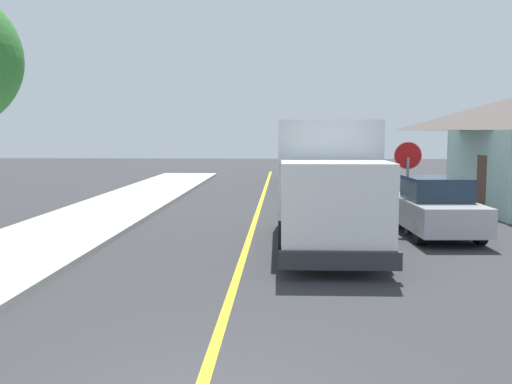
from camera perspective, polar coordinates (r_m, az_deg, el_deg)
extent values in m
cube|color=gold|center=(15.80, -0.73, -4.76)|extent=(0.16, 56.00, 0.01)
cube|color=silver|center=(15.88, 6.53, 2.16)|extent=(2.45, 5.02, 2.60)
cube|color=white|center=(12.45, 7.74, -0.94)|extent=(2.30, 2.02, 1.70)
cube|color=#1E2D3D|center=(11.52, 8.20, 0.38)|extent=(2.04, 0.10, 0.75)
cube|color=#2D2D33|center=(11.56, 8.19, -6.65)|extent=(2.40, 0.22, 0.36)
cylinder|color=black|center=(12.94, 12.24, -5.02)|extent=(0.31, 1.00, 1.00)
cylinder|color=black|center=(12.74, 2.86, -5.07)|extent=(0.31, 1.00, 1.00)
cylinder|color=black|center=(17.37, 9.62, -2.22)|extent=(0.31, 1.00, 1.00)
cylinder|color=black|center=(17.23, 2.67, -2.21)|extent=(0.31, 1.00, 1.00)
cube|color=silver|center=(21.19, 5.48, -0.31)|extent=(1.82, 4.41, 0.76)
cube|color=#1E2D3D|center=(21.27, 5.47, 1.60)|extent=(1.59, 1.81, 0.64)
cylinder|color=black|center=(19.89, 7.96, -1.70)|extent=(0.22, 0.64, 0.64)
cylinder|color=black|center=(19.80, 3.40, -1.69)|extent=(0.22, 0.64, 0.64)
cylinder|color=black|center=(22.67, 7.27, -0.77)|extent=(0.22, 0.64, 0.64)
cylinder|color=black|center=(22.59, 3.28, -0.76)|extent=(0.22, 0.64, 0.64)
cube|color=#2D4793|center=(28.39, 5.00, 1.24)|extent=(1.88, 4.43, 0.76)
cube|color=#1E2D3D|center=(28.49, 5.01, 2.67)|extent=(1.62, 1.83, 0.64)
cylinder|color=black|center=(27.04, 6.74, 0.30)|extent=(0.23, 0.64, 0.64)
cylinder|color=black|center=(27.00, 3.39, 0.32)|extent=(0.23, 0.64, 0.64)
cylinder|color=black|center=(29.84, 6.45, 0.82)|extent=(0.23, 0.64, 0.64)
cylinder|color=black|center=(29.81, 3.42, 0.84)|extent=(0.23, 0.64, 0.64)
cube|color=black|center=(34.66, 4.19, 2.07)|extent=(1.91, 4.44, 0.76)
cube|color=#1E2D3D|center=(34.77, 4.20, 3.24)|extent=(1.63, 1.84, 0.64)
cylinder|color=black|center=(33.29, 5.55, 1.34)|extent=(0.24, 0.65, 0.64)
cylinder|color=black|center=(33.29, 2.83, 1.36)|extent=(0.24, 0.65, 0.64)
cylinder|color=black|center=(36.10, 5.44, 1.69)|extent=(0.24, 0.65, 0.64)
cylinder|color=black|center=(36.10, 2.93, 1.71)|extent=(0.24, 0.65, 0.64)
cube|color=#B7B7BC|center=(17.25, 17.01, -1.94)|extent=(2.00, 4.48, 0.76)
cube|color=#1E2D3D|center=(17.03, 17.22, 0.32)|extent=(1.66, 1.87, 0.64)
cylinder|color=black|center=(18.44, 13.35, -2.40)|extent=(0.25, 0.65, 0.64)
cylinder|color=black|center=(18.86, 18.03, -2.34)|extent=(0.25, 0.65, 0.64)
cylinder|color=black|center=(15.74, 15.70, -3.85)|extent=(0.25, 0.65, 0.64)
cylinder|color=black|center=(16.24, 21.09, -3.73)|extent=(0.25, 0.65, 0.64)
cylinder|color=gray|center=(17.41, 14.57, -0.31)|extent=(0.08, 0.08, 2.20)
cylinder|color=red|center=(17.36, 14.64, 3.47)|extent=(0.76, 0.03, 0.76)
cylinder|color=white|center=(17.38, 14.63, 3.47)|extent=(0.80, 0.02, 0.80)
cube|color=brown|center=(22.63, 21.27, 0.72)|extent=(0.10, 1.00, 2.10)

